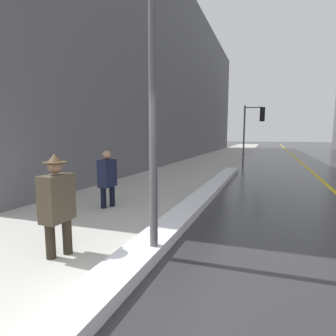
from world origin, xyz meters
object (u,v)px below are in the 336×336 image
Objects in this scene: pedestrian_in_fedora at (57,201)px; lamp_post at (153,84)px; pedestrian_trailing at (107,176)px; traffic_light_near at (255,121)px.

lamp_post is at bearing 110.34° from pedestrian_in_fedora.
pedestrian_trailing is (-2.23, 2.09, -1.76)m from lamp_post.
lamp_post is 1.11× the size of traffic_light_near.
pedestrian_in_fedora is 1.08× the size of pedestrian_trailing.
pedestrian_in_fedora reaches higher than pedestrian_trailing.
pedestrian_in_fedora is at bearing -159.53° from lamp_post.
traffic_light_near reaches higher than pedestrian_in_fedora.
pedestrian_in_fedora is (-1.36, -0.51, -1.70)m from lamp_post.
lamp_post is 2.65× the size of pedestrian_in_fedora.
traffic_light_near is (0.65, 14.81, 0.17)m from lamp_post.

